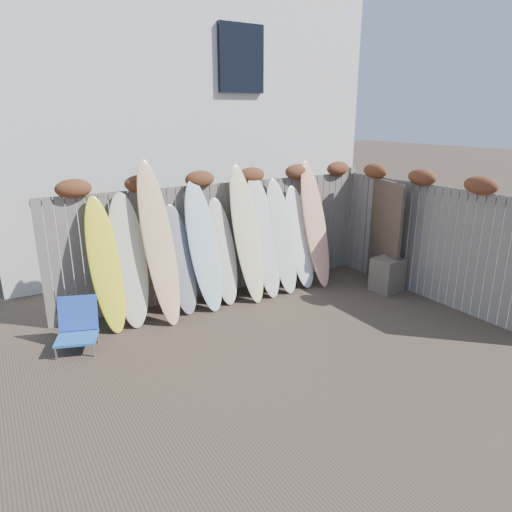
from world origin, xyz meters
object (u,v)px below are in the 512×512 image
wooden_crate (387,274)px  beach_chair (77,326)px  lattice_panel (382,232)px  surfboard_0 (105,265)px

wooden_crate → beach_chair: bearing=172.9°
wooden_crate → lattice_panel: lattice_panel is taller
beach_chair → wooden_crate: (5.33, -0.67, -0.02)m
beach_chair → surfboard_0: surfboard_0 is taller
wooden_crate → surfboard_0: bearing=167.0°
beach_chair → surfboard_0: bearing=38.1°
beach_chair → surfboard_0: size_ratio=0.34×
wooden_crate → surfboard_0: surfboard_0 is taller
beach_chair → surfboard_0: 0.97m
beach_chair → lattice_panel: 5.61m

